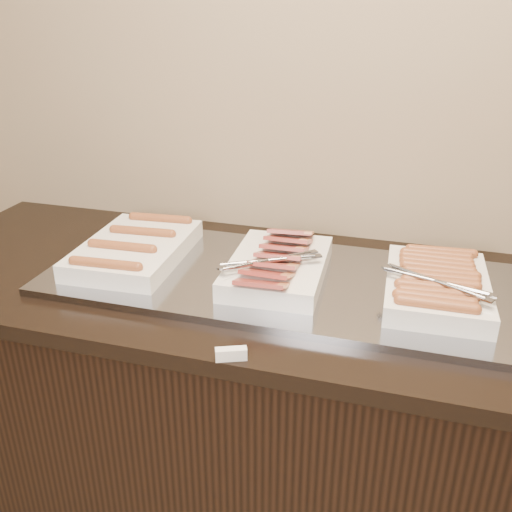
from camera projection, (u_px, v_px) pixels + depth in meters
The scene contains 6 objects.
counter at pixel (266, 417), 1.68m from camera, with size 2.06×0.76×0.90m.
warming_tray at pixel (278, 280), 1.48m from camera, with size 1.20×0.50×0.02m, color gray.
dish_left at pixel (135, 249), 1.57m from camera, with size 0.28×0.40×0.07m.
dish_center at pixel (277, 265), 1.46m from camera, with size 0.26×0.38×0.09m.
dish_right at pixel (437, 284), 1.36m from camera, with size 0.27×0.36×0.08m.
label_holder at pixel (231, 354), 1.17m from camera, with size 0.06×0.02×0.03m, color white.
Camera 1 is at (0.35, 0.84, 1.58)m, focal length 40.00 mm.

